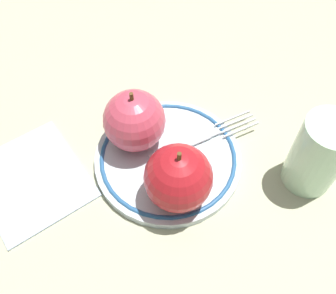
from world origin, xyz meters
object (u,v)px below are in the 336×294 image
apple_red_whole (134,121)px  apple_second_whole (178,178)px  plate (168,158)px  drinking_glass (318,154)px  napkin_folded (32,179)px  fork (201,138)px

apple_red_whole → apple_second_whole: bearing=-70.9°
plate → drinking_glass: drinking_glass is taller
plate → apple_second_whole: apple_second_whole is taller
apple_red_whole → apple_second_whole: (0.03, -0.10, 0.00)m
apple_red_whole → napkin_folded: 0.16m
plate → drinking_glass: size_ratio=1.82×
apple_red_whole → drinking_glass: bearing=-26.9°
fork → napkin_folded: 0.24m
fork → napkin_folded: bearing=167.7°
apple_second_whole → drinking_glass: drinking_glass is taller
napkin_folded → fork: bearing=0.0°
plate → drinking_glass: bearing=-21.9°
apple_second_whole → drinking_glass: bearing=-3.0°
apple_red_whole → drinking_glass: (0.21, -0.11, -0.00)m
apple_second_whole → plate: bearing=87.6°
apple_second_whole → drinking_glass: 0.18m
apple_red_whole → drinking_glass: drinking_glass is taller
apple_second_whole → fork: 0.10m
apple_red_whole → napkin_folded: bearing=-171.6°
drinking_glass → napkin_folded: (-0.36, 0.09, -0.05)m
plate → apple_red_whole: apple_red_whole is taller
apple_red_whole → napkin_folded: apple_red_whole is taller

